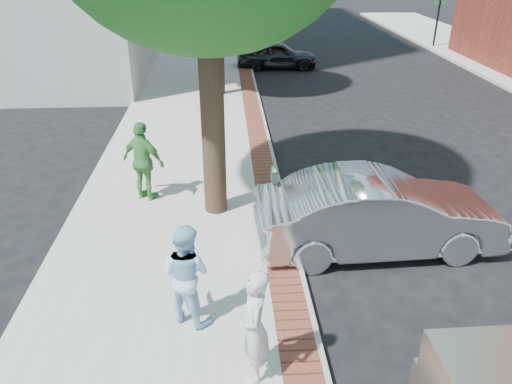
{
  "coord_description": "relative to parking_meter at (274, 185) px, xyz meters",
  "views": [
    {
      "loc": [
        -0.32,
        -8.51,
        5.79
      ],
      "look_at": [
        0.26,
        0.64,
        1.2
      ],
      "focal_mm": 35.0,
      "sensor_mm": 36.0,
      "label": 1
    }
  ],
  "objects": [
    {
      "name": "sedan_silver",
      "position": [
        2.09,
        -0.69,
        -0.38
      ],
      "size": [
        5.08,
        1.95,
        1.65
      ],
      "primitive_type": "imported",
      "rotation": [
        0.0,
        0.0,
        1.61
      ],
      "color": "#B1B4B9",
      "rests_on": "ground"
    },
    {
      "name": "person_officer",
      "position": [
        -1.69,
        -2.82,
        -0.17
      ],
      "size": [
        1.09,
        1.03,
        1.77
      ],
      "primitive_type": "imported",
      "rotation": [
        0.0,
        0.0,
        2.57
      ],
      "color": "#99C7EC",
      "rests_on": "sidewalk"
    },
    {
      "name": "ground",
      "position": [
        -0.67,
        -0.93,
        -1.21
      ],
      "size": [
        120.0,
        120.0,
        0.0
      ],
      "primitive_type": "plane",
      "color": "black",
      "rests_on": "ground"
    },
    {
      "name": "parking_meter",
      "position": [
        0.0,
        0.0,
        0.0
      ],
      "size": [
        0.12,
        0.32,
        1.47
      ],
      "color": "gray",
      "rests_on": "sidewalk"
    },
    {
      "name": "signal_near",
      "position": [
        0.23,
        21.07,
        1.05
      ],
      "size": [
        0.7,
        0.15,
        3.8
      ],
      "color": "black",
      "rests_on": "ground"
    },
    {
      "name": "sidewalk",
      "position": [
        -2.17,
        7.07,
        -1.13
      ],
      "size": [
        5.0,
        60.0,
        0.15
      ],
      "primitive_type": "cube",
      "color": "#9E9991",
      "rests_on": "ground"
    },
    {
      "name": "person_gray",
      "position": [
        -0.67,
        -4.13,
        -0.16
      ],
      "size": [
        0.43,
        0.65,
        1.79
      ],
      "primitive_type": "imported",
      "rotation": [
        0.0,
        0.0,
        -1.57
      ],
      "color": "#B7B7BC",
      "rests_on": "sidewalk"
    },
    {
      "name": "bg_car",
      "position": [
        1.73,
        16.23,
        -0.52
      ],
      "size": [
        4.11,
        1.8,
        1.38
      ],
      "primitive_type": "imported",
      "rotation": [
        0.0,
        0.0,
        1.53
      ],
      "color": "black",
      "rests_on": "ground"
    },
    {
      "name": "signal_far",
      "position": [
        11.83,
        21.07,
        1.05
      ],
      "size": [
        0.7,
        0.15,
        3.8
      ],
      "color": "black",
      "rests_on": "ground"
    },
    {
      "name": "person_green",
      "position": [
        -2.96,
        1.64,
        -0.08
      ],
      "size": [
        1.23,
        0.99,
        1.96
      ],
      "primitive_type": "imported",
      "rotation": [
        0.0,
        0.0,
        2.61
      ],
      "color": "#449041",
      "rests_on": "sidewalk"
    },
    {
      "name": "brick_strip",
      "position": [
        0.03,
        7.07,
        -1.05
      ],
      "size": [
        0.6,
        60.0,
        0.01
      ],
      "primitive_type": "cube",
      "color": "brown",
      "rests_on": "sidewalk"
    },
    {
      "name": "curb",
      "position": [
        0.38,
        7.07,
        -1.13
      ],
      "size": [
        0.1,
        60.0,
        0.15
      ],
      "primitive_type": "cube",
      "color": "gray",
      "rests_on": "ground"
    }
  ]
}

